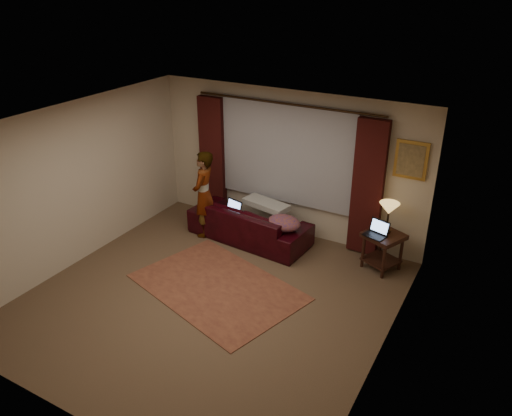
{
  "coord_description": "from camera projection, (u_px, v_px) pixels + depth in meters",
  "views": [
    {
      "loc": [
        3.54,
        -4.94,
        4.36
      ],
      "look_at": [
        0.1,
        1.2,
        1.0
      ],
      "focal_mm": 35.0,
      "sensor_mm": 36.0,
      "label": 1
    }
  ],
  "objects": [
    {
      "name": "drape_left",
      "position": [
        213.0,
        158.0,
        9.36
      ],
      "size": [
        0.5,
        0.14,
        2.3
      ],
      "primitive_type": "cube",
      "color": "#350E0C",
      "rests_on": "floor"
    },
    {
      "name": "picture_frame",
      "position": [
        411.0,
        160.0,
        7.59
      ],
      "size": [
        0.5,
        0.04,
        0.6
      ],
      "primitive_type": "cube",
      "color": "gold",
      "rests_on": "wall_back"
    },
    {
      "name": "clothing_pile",
      "position": [
        284.0,
        223.0,
        8.27
      ],
      "size": [
        0.68,
        0.59,
        0.24
      ],
      "primitive_type": "ellipsoid",
      "rotation": [
        0.0,
        0.0,
        -0.29
      ],
      "color": "brown",
      "rests_on": "sofa"
    },
    {
      "name": "tiffany_lamp",
      "position": [
        388.0,
        217.0,
        7.78
      ],
      "size": [
        0.37,
        0.37,
        0.5
      ],
      "primitive_type": null,
      "rotation": [
        0.0,
        0.0,
        -0.22
      ],
      "color": "#A28B4C",
      "rests_on": "end_table"
    },
    {
      "name": "person",
      "position": [
        204.0,
        194.0,
        8.79
      ],
      "size": [
        0.56,
        0.56,
        1.58
      ],
      "primitive_type": "imported",
      "rotation": [
        0.0,
        0.0,
        -1.34
      ],
      "color": "#9F9F98",
      "rests_on": "floor"
    },
    {
      "name": "drape_right",
      "position": [
        368.0,
        189.0,
        8.04
      ],
      "size": [
        0.5,
        0.14,
        2.3
      ],
      "primitive_type": "cube",
      "color": "#350E0C",
      "rests_on": "floor"
    },
    {
      "name": "curtain_rod",
      "position": [
        286.0,
        104.0,
        8.18
      ],
      "size": [
        0.04,
        0.04,
        3.4
      ],
      "primitive_type": "cylinder",
      "color": "black",
      "rests_on": "wall_back"
    },
    {
      "name": "wall_left",
      "position": [
        75.0,
        185.0,
        7.87
      ],
      "size": [
        0.02,
        5.0,
        2.6
      ],
      "primitive_type": "cube",
      "color": "beige",
      "rests_on": "ground"
    },
    {
      "name": "sofa",
      "position": [
        249.0,
        217.0,
        8.77
      ],
      "size": [
        2.26,
        1.12,
        0.88
      ],
      "primitive_type": "imported",
      "rotation": [
        0.0,
        0.0,
        3.06
      ],
      "color": "black",
      "rests_on": "floor"
    },
    {
      "name": "sheer_curtain",
      "position": [
        286.0,
        154.0,
        8.6
      ],
      "size": [
        2.5,
        0.05,
        1.8
      ],
      "primitive_type": "cube",
      "color": "#9898A0",
      "rests_on": "wall_back"
    },
    {
      "name": "wall_front",
      "position": [
        59.0,
        322.0,
        4.8
      ],
      "size": [
        5.0,
        0.02,
        2.6
      ],
      "primitive_type": "cube",
      "color": "beige",
      "rests_on": "ground"
    },
    {
      "name": "throw_blanket",
      "position": [
        266.0,
        192.0,
        8.65
      ],
      "size": [
        0.89,
        0.5,
        0.1
      ],
      "primitive_type": "cube",
      "rotation": [
        0.0,
        0.0,
        -0.2
      ],
      "color": "#9F9F98",
      "rests_on": "sofa"
    },
    {
      "name": "ceiling",
      "position": [
        202.0,
        127.0,
        6.21
      ],
      "size": [
        5.0,
        5.0,
        0.02
      ],
      "primitive_type": "cube",
      "color": "silver",
      "rests_on": "ground"
    },
    {
      "name": "laptop_sofa",
      "position": [
        229.0,
        209.0,
        8.77
      ],
      "size": [
        0.42,
        0.44,
        0.25
      ],
      "primitive_type": null,
      "rotation": [
        0.0,
        0.0,
        -0.25
      ],
      "color": "black",
      "rests_on": "sofa"
    },
    {
      "name": "floor",
      "position": [
        210.0,
        299.0,
        7.33
      ],
      "size": [
        5.0,
        5.0,
        0.01
      ],
      "primitive_type": "cube",
      "color": "brown",
      "rests_on": "ground"
    },
    {
      "name": "wall_right",
      "position": [
        388.0,
        268.0,
        5.66
      ],
      "size": [
        0.02,
        5.0,
        2.6
      ],
      "primitive_type": "cube",
      "color": "beige",
      "rests_on": "ground"
    },
    {
      "name": "end_table",
      "position": [
        382.0,
        251.0,
        7.95
      ],
      "size": [
        0.71,
        0.71,
        0.63
      ],
      "primitive_type": "cube",
      "rotation": [
        0.0,
        0.0,
        -0.41
      ],
      "color": "black",
      "rests_on": "floor"
    },
    {
      "name": "laptop_table",
      "position": [
        375.0,
        229.0,
        7.7
      ],
      "size": [
        0.42,
        0.44,
        0.24
      ],
      "primitive_type": null,
      "rotation": [
        0.0,
        0.0,
        -0.29
      ],
      "color": "black",
      "rests_on": "end_table"
    },
    {
      "name": "wall_back",
      "position": [
        287.0,
        164.0,
        8.73
      ],
      "size": [
        5.0,
        0.02,
        2.6
      ],
      "primitive_type": "cube",
      "color": "beige",
      "rests_on": "ground"
    },
    {
      "name": "area_rug",
      "position": [
        217.0,
        287.0,
        7.58
      ],
      "size": [
        2.86,
        2.3,
        0.01
      ],
      "primitive_type": "cube",
      "rotation": [
        0.0,
        0.0,
        -0.29
      ],
      "color": "brown",
      "rests_on": "floor"
    }
  ]
}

